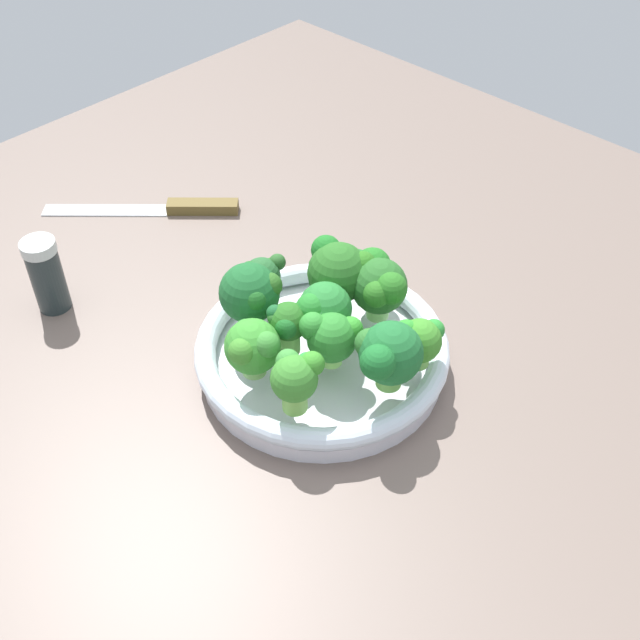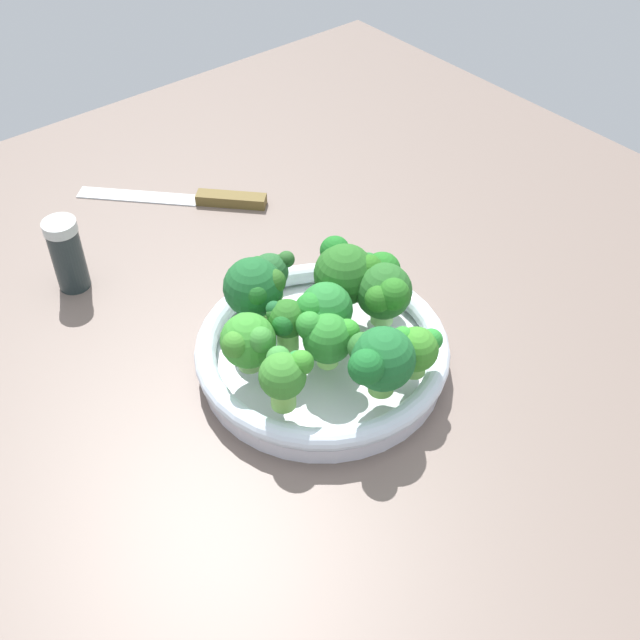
{
  "view_description": "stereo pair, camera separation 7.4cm",
  "coord_description": "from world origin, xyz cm",
  "px_view_note": "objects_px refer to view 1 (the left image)",
  "views": [
    {
      "loc": [
        -43.57,
        -44.59,
        62.97
      ],
      "look_at": [
        -0.3,
        -3.19,
        7.18
      ],
      "focal_mm": 44.61,
      "sensor_mm": 36.0,
      "label": 1
    },
    {
      "loc": [
        -38.16,
        -49.59,
        62.97
      ],
      "look_at": [
        -0.3,
        -3.19,
        7.18
      ],
      "focal_mm": 44.61,
      "sensor_mm": 36.0,
      "label": 2
    }
  ],
  "objects_px": {
    "bowl": "(320,354)",
    "broccoli_floret_0": "(252,346)",
    "broccoli_floret_6": "(329,335)",
    "broccoli_floret_1": "(322,310)",
    "broccoli_floret_7": "(296,377)",
    "broccoli_floret_11": "(287,324)",
    "broccoli_floret_4": "(251,294)",
    "broccoli_floret_2": "(385,356)",
    "knife": "(168,208)",
    "broccoli_floret_8": "(380,288)",
    "broccoli_floret_5": "(372,267)",
    "broccoli_floret_3": "(339,271)",
    "broccoli_floret_10": "(265,275)",
    "broccoli_floret_9": "(418,340)",
    "pepper_shaker": "(47,275)"
  },
  "relations": [
    {
      "from": "broccoli_floret_2",
      "to": "pepper_shaker",
      "type": "bearing_deg",
      "value": 109.6
    },
    {
      "from": "broccoli_floret_0",
      "to": "broccoli_floret_10",
      "type": "xyz_separation_m",
      "value": [
        0.09,
        0.07,
        -0.0
      ]
    },
    {
      "from": "bowl",
      "to": "broccoli_floret_3",
      "type": "height_order",
      "value": "broccoli_floret_3"
    },
    {
      "from": "broccoli_floret_2",
      "to": "broccoli_floret_9",
      "type": "bearing_deg",
      "value": -2.5
    },
    {
      "from": "broccoli_floret_11",
      "to": "broccoli_floret_4",
      "type": "bearing_deg",
      "value": 88.65
    },
    {
      "from": "broccoli_floret_1",
      "to": "broccoli_floret_11",
      "type": "height_order",
      "value": "broccoli_floret_1"
    },
    {
      "from": "broccoli_floret_3",
      "to": "broccoli_floret_11",
      "type": "xyz_separation_m",
      "value": [
        -0.09,
        -0.01,
        -0.01
      ]
    },
    {
      "from": "broccoli_floret_1",
      "to": "broccoli_floret_5",
      "type": "height_order",
      "value": "broccoli_floret_1"
    },
    {
      "from": "broccoli_floret_9",
      "to": "pepper_shaker",
      "type": "relative_size",
      "value": 0.59
    },
    {
      "from": "broccoli_floret_1",
      "to": "broccoli_floret_7",
      "type": "xyz_separation_m",
      "value": [
        -0.08,
        -0.05,
        0.0
      ]
    },
    {
      "from": "broccoli_floret_3",
      "to": "broccoli_floret_6",
      "type": "relative_size",
      "value": 1.28
    },
    {
      "from": "broccoli_floret_10",
      "to": "broccoli_floret_11",
      "type": "xyz_separation_m",
      "value": [
        -0.04,
        -0.08,
        0.01
      ]
    },
    {
      "from": "bowl",
      "to": "broccoli_floret_7",
      "type": "bearing_deg",
      "value": -150.41
    },
    {
      "from": "bowl",
      "to": "broccoli_floret_4",
      "type": "relative_size",
      "value": 3.5
    },
    {
      "from": "bowl",
      "to": "broccoli_floret_2",
      "type": "distance_m",
      "value": 0.11
    },
    {
      "from": "broccoli_floret_5",
      "to": "broccoli_floret_8",
      "type": "distance_m",
      "value": 0.05
    },
    {
      "from": "broccoli_floret_0",
      "to": "broccoli_floret_9",
      "type": "relative_size",
      "value": 1.14
    },
    {
      "from": "broccoli_floret_1",
      "to": "broccoli_floret_3",
      "type": "height_order",
      "value": "broccoli_floret_3"
    },
    {
      "from": "broccoli_floret_4",
      "to": "broccoli_floret_11",
      "type": "bearing_deg",
      "value": -91.35
    },
    {
      "from": "broccoli_floret_11",
      "to": "broccoli_floret_6",
      "type": "bearing_deg",
      "value": -64.5
    },
    {
      "from": "broccoli_floret_6",
      "to": "knife",
      "type": "distance_m",
      "value": 0.4
    },
    {
      "from": "broccoli_floret_8",
      "to": "broccoli_floret_4",
      "type": "bearing_deg",
      "value": 138.72
    },
    {
      "from": "bowl",
      "to": "knife",
      "type": "bearing_deg",
      "value": 78.78
    },
    {
      "from": "broccoli_floret_5",
      "to": "pepper_shaker",
      "type": "bearing_deg",
      "value": 131.14
    },
    {
      "from": "broccoli_floret_4",
      "to": "bowl",
      "type": "bearing_deg",
      "value": -64.3
    },
    {
      "from": "broccoli_floret_5",
      "to": "broccoli_floret_10",
      "type": "relative_size",
      "value": 0.94
    },
    {
      "from": "broccoli_floret_2",
      "to": "broccoli_floret_6",
      "type": "relative_size",
      "value": 1.21
    },
    {
      "from": "broccoli_floret_2",
      "to": "broccoli_floret_6",
      "type": "height_order",
      "value": "broccoli_floret_2"
    },
    {
      "from": "broccoli_floret_0",
      "to": "broccoli_floret_6",
      "type": "xyz_separation_m",
      "value": [
        0.06,
        -0.04,
        -0.0
      ]
    },
    {
      "from": "broccoli_floret_1",
      "to": "broccoli_floret_6",
      "type": "bearing_deg",
      "value": -125.23
    },
    {
      "from": "broccoli_floret_8",
      "to": "broccoli_floret_9",
      "type": "bearing_deg",
      "value": -108.65
    },
    {
      "from": "broccoli_floret_4",
      "to": "knife",
      "type": "bearing_deg",
      "value": 70.19
    },
    {
      "from": "broccoli_floret_8",
      "to": "bowl",
      "type": "bearing_deg",
      "value": 162.66
    },
    {
      "from": "knife",
      "to": "broccoli_floret_10",
      "type": "bearing_deg",
      "value": -103.18
    },
    {
      "from": "bowl",
      "to": "broccoli_floret_0",
      "type": "xyz_separation_m",
      "value": [
        -0.08,
        0.02,
        0.06
      ]
    },
    {
      "from": "broccoli_floret_2",
      "to": "broccoli_floret_3",
      "type": "relative_size",
      "value": 0.94
    },
    {
      "from": "broccoli_floret_0",
      "to": "knife",
      "type": "distance_m",
      "value": 0.38
    },
    {
      "from": "broccoli_floret_7",
      "to": "broccoli_floret_11",
      "type": "relative_size",
      "value": 1.04
    },
    {
      "from": "broccoli_floret_3",
      "to": "broccoli_floret_6",
      "type": "bearing_deg",
      "value": -143.54
    },
    {
      "from": "broccoli_floret_5",
      "to": "broccoli_floret_6",
      "type": "distance_m",
      "value": 0.12
    },
    {
      "from": "broccoli_floret_6",
      "to": "broccoli_floret_2",
      "type": "bearing_deg",
      "value": -81.3
    },
    {
      "from": "broccoli_floret_4",
      "to": "broccoli_floret_11",
      "type": "xyz_separation_m",
      "value": [
        -0.0,
        -0.05,
        -0.01
      ]
    },
    {
      "from": "broccoli_floret_0",
      "to": "broccoli_floret_5",
      "type": "height_order",
      "value": "broccoli_floret_0"
    },
    {
      "from": "broccoli_floret_1",
      "to": "knife",
      "type": "xyz_separation_m",
      "value": [
        0.07,
        0.35,
        -0.08
      ]
    },
    {
      "from": "knife",
      "to": "bowl",
      "type": "bearing_deg",
      "value": -101.22
    },
    {
      "from": "broccoli_floret_2",
      "to": "broccoli_floret_6",
      "type": "bearing_deg",
      "value": 98.7
    },
    {
      "from": "broccoli_floret_2",
      "to": "broccoli_floret_7",
      "type": "height_order",
      "value": "broccoli_floret_2"
    },
    {
      "from": "broccoli_floret_4",
      "to": "broccoli_floret_6",
      "type": "bearing_deg",
      "value": -79.31
    },
    {
      "from": "broccoli_floret_1",
      "to": "broccoli_floret_2",
      "type": "bearing_deg",
      "value": -96.24
    },
    {
      "from": "broccoli_floret_1",
      "to": "broccoli_floret_9",
      "type": "distance_m",
      "value": 0.1
    }
  ]
}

